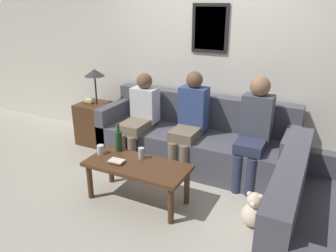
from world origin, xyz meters
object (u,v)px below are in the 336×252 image
Objects in this scene: couch_side at (318,231)px; person_right at (254,127)px; drinking_glass at (101,150)px; teddy_bear at (253,211)px; person_middle at (190,118)px; couch_main at (195,141)px; wine_bottle at (119,140)px; person_left at (140,114)px; coffee_table at (137,169)px.

person_right reaches higher than couch_side.
drinking_glass is 0.29× the size of teddy_bear.
person_middle is (0.67, 0.93, 0.18)m from drinking_glass.
couch_side is 2.26m from drinking_glass.
couch_main is 1.98m from couch_side.
wine_bottle is 0.29× the size of person_left.
coffee_table is at bearing -135.94° from person_right.
wine_bottle is at bearing -125.10° from person_middle.
couch_main is at bearing 136.43° from teddy_bear.
coffee_table is at bearing -173.69° from teddy_bear.
wine_bottle is 1.53m from person_right.
teddy_bear is (1.71, -0.76, -0.48)m from person_left.
person_middle is (0.68, 0.06, 0.04)m from person_left.
coffee_table is 0.87× the size of person_right.
couch_main reaches higher than wine_bottle.
teddy_bear is (-0.56, 0.26, -0.16)m from couch_side.
couch_side is 1.27× the size of person_right.
person_middle reaches higher than couch_main.
person_middle is at bearing -96.73° from couch_main.
coffee_table reaches higher than teddy_bear.
couch_side is (1.57, -1.22, 0.00)m from couch_main.
teddy_bear is (0.23, -0.81, -0.54)m from person_right.
couch_main is 1.99× the size of person_right.
person_right is 3.50× the size of teddy_bear.
teddy_bear is at bearing -43.57° from couch_main.
couch_side reaches higher than teddy_bear.
wine_bottle is at bearing -121.50° from couch_main.
couch_main is 1.09m from wine_bottle.
drinking_glass is at bearing 86.24° from couch_side.
coffee_table is 1.23m from teddy_bear.
teddy_bear is (1.02, -0.82, -0.51)m from person_middle.
drinking_glass is 1.72m from teddy_bear.
couch_main reaches higher than teddy_bear.
person_middle is at bearing 55.75° from couch_side.
person_right reaches higher than wine_bottle.
drinking_glass reaches higher than coffee_table.
teddy_bear is at bearing -2.03° from wine_bottle.
teddy_bear is at bearing -38.66° from person_middle.
person_right reaches higher than drinking_glass.
teddy_bear is at bearing -74.27° from person_right.
couch_main reaches higher than coffee_table.
wine_bottle reaches higher than drinking_glass.
wine_bottle is at bearing 52.08° from drinking_glass.
couch_main is 1.40m from teddy_bear.
person_right reaches higher than person_middle.
couch_side reaches higher than drinking_glass.
drinking_glass is at bearing -147.65° from person_right.
couch_main is 2.27× the size of coffee_table.
couch_side is 4.45× the size of teddy_bear.
person_left reaches higher than teddy_bear.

